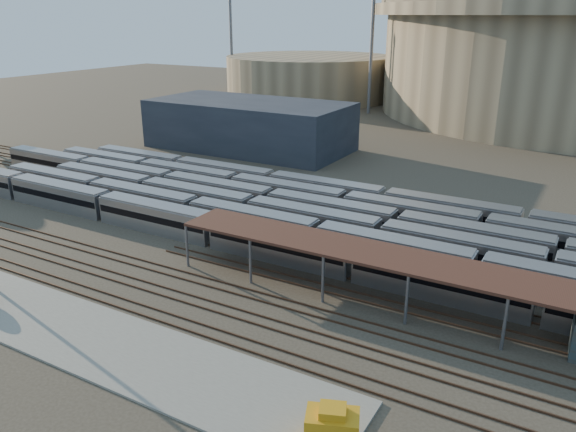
% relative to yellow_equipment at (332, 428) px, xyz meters
% --- Properties ---
extents(ground, '(420.00, 420.00, 0.00)m').
position_rel_yellow_equipment_xyz_m(ground, '(-18.50, 16.10, -1.31)').
color(ground, '#383026').
rests_on(ground, ground).
extents(apron, '(50.00, 9.00, 0.20)m').
position_rel_yellow_equipment_xyz_m(apron, '(-23.50, 1.10, -1.21)').
color(apron, gray).
rests_on(apron, ground).
extents(subway_trains, '(130.72, 23.90, 3.60)m').
position_rel_yellow_equipment_xyz_m(subway_trains, '(-18.41, 34.60, 0.49)').
color(subway_trains, '#A2A2A6').
rests_on(subway_trains, ground).
extents(inspection_shed, '(60.30, 6.00, 5.30)m').
position_rel_yellow_equipment_xyz_m(inspection_shed, '(3.50, 20.10, 3.68)').
color(inspection_shed, slate).
rests_on(inspection_shed, ground).
extents(empty_tracks, '(170.00, 9.62, 0.18)m').
position_rel_yellow_equipment_xyz_m(empty_tracks, '(-18.50, 11.10, -1.22)').
color(empty_tracks, '#4C3323').
rests_on(empty_tracks, ground).
extents(secondary_arena, '(56.00, 56.00, 14.00)m').
position_rel_yellow_equipment_xyz_m(secondary_arena, '(-78.50, 146.10, 5.69)').
color(secondary_arena, gray).
rests_on(secondary_arena, ground).
extents(service_building, '(42.00, 20.00, 10.00)m').
position_rel_yellow_equipment_xyz_m(service_building, '(-53.50, 71.10, 3.69)').
color(service_building, '#1E232D').
rests_on(service_building, ground).
extents(floodlight_0, '(4.00, 1.00, 38.40)m').
position_rel_yellow_equipment_xyz_m(floodlight_0, '(-48.50, 126.10, 19.34)').
color(floodlight_0, slate).
rests_on(floodlight_0, ground).
extents(floodlight_1, '(4.00, 1.00, 38.40)m').
position_rel_yellow_equipment_xyz_m(floodlight_1, '(-103.50, 136.10, 19.34)').
color(floodlight_1, slate).
rests_on(floodlight_1, ground).
extents(floodlight_3, '(4.00, 1.00, 38.40)m').
position_rel_yellow_equipment_xyz_m(floodlight_3, '(-28.50, 176.10, 19.34)').
color(floodlight_3, slate).
rests_on(floodlight_3, ground).
extents(yellow_equipment, '(4.10, 3.35, 2.21)m').
position_rel_yellow_equipment_xyz_m(yellow_equipment, '(0.00, 0.00, 0.00)').
color(yellow_equipment, '#C28612').
rests_on(yellow_equipment, apron).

